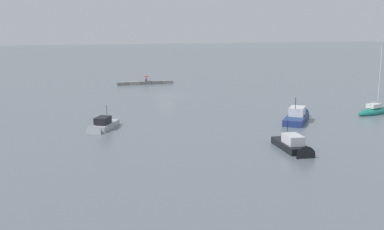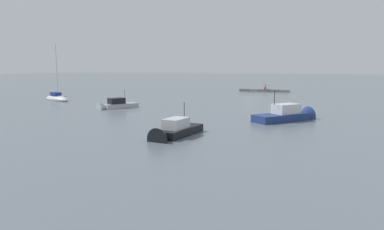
{
  "view_description": "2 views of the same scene",
  "coord_description": "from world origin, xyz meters",
  "views": [
    {
      "loc": [
        21.83,
        80.87,
        12.3
      ],
      "look_at": [
        3.89,
        26.65,
        1.43
      ],
      "focal_mm": 43.55,
      "sensor_mm": 36.0,
      "label": 1
    },
    {
      "loc": [
        -14.38,
        68.32,
        6.1
      ],
      "look_at": [
        -2.34,
        37.53,
        1.48
      ],
      "focal_mm": 32.15,
      "sensor_mm": 36.0,
      "label": 2
    }
  ],
  "objects": [
    {
      "name": "ground_plane",
      "position": [
        0.0,
        0.0,
        0.0
      ],
      "size": [
        500.0,
        500.0,
        0.0
      ],
      "primitive_type": "plane",
      "color": "slate"
    },
    {
      "name": "seawall_pier",
      "position": [
        0.0,
        -17.59,
        0.32
      ],
      "size": [
        12.26,
        1.41,
        0.65
      ],
      "color": "gray",
      "rests_on": "ground_plane"
    },
    {
      "name": "person_seated_grey_left",
      "position": [
        -0.26,
        -17.61,
        0.9
      ],
      "size": [
        0.47,
        0.65,
        0.73
      ],
      "rotation": [
        0.0,
        0.0,
        -0.15
      ],
      "color": "#1E2333",
      "rests_on": "seawall_pier"
    },
    {
      "name": "umbrella_open_red",
      "position": [
        -0.27,
        -17.5,
        1.76
      ],
      "size": [
        1.22,
        1.22,
        1.27
      ],
      "color": "black",
      "rests_on": "seawall_pier"
    },
    {
      "name": "sailboat_white_near",
      "position": [
        31.78,
        18.73,
        0.37
      ],
      "size": [
        7.71,
        4.77,
        10.48
      ],
      "rotation": [
        0.0,
        0.0,
        1.19
      ],
      "color": "silver",
      "rests_on": "ground_plane"
    },
    {
      "name": "motorboat_black_near",
      "position": [
        -2.07,
        41.28,
        0.39
      ],
      "size": [
        2.75,
        6.69,
        3.65
      ],
      "rotation": [
        0.0,
        0.0,
        6.16
      ],
      "color": "black",
      "rests_on": "ground_plane"
    },
    {
      "name": "motorboat_grey_mid",
      "position": [
        14.93,
        25.21,
        0.36
      ],
      "size": [
        4.65,
        6.26,
        3.44
      ],
      "rotation": [
        0.0,
        0.0,
        5.77
      ],
      "color": "#ADB2B7",
      "rests_on": "ground_plane"
    },
    {
      "name": "motorboat_navy_far",
      "position": [
        -10.5,
        27.74,
        0.46
      ],
      "size": [
        6.76,
        7.53,
        4.36
      ],
      "rotation": [
        0.0,
        0.0,
        2.46
      ],
      "color": "navy",
      "rests_on": "ground_plane"
    }
  ]
}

